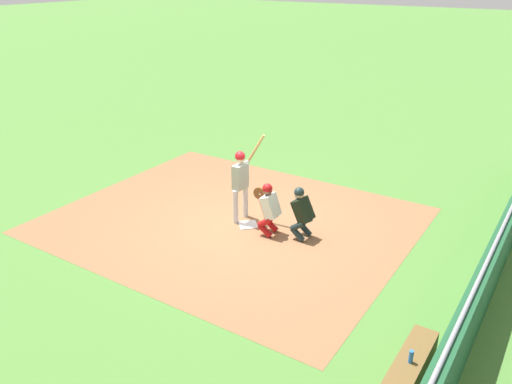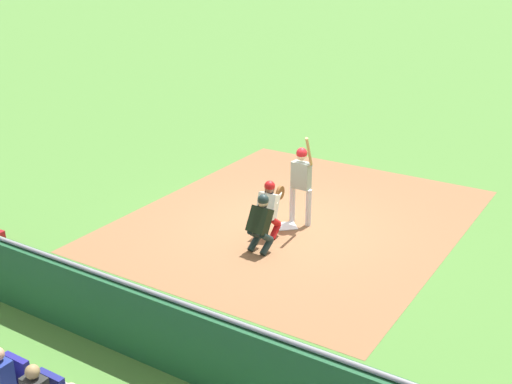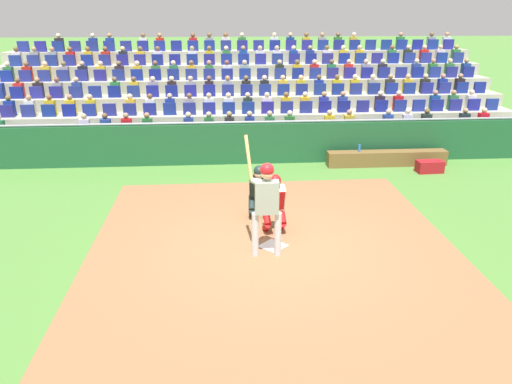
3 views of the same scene
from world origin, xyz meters
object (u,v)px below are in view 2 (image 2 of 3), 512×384
object	(u,v)px
catcher_crouching	(269,206)
water_bottle_on_bench	(14,256)
home_plate_marker	(286,226)
batter_at_plate	(301,177)
home_plate_umpire	(261,221)

from	to	relation	value
catcher_crouching	water_bottle_on_bench	bearing A→B (deg)	-124.48
catcher_crouching	water_bottle_on_bench	size ratio (longest dim) A/B	6.21
home_plate_marker	catcher_crouching	size ratio (longest dim) A/B	0.34
home_plate_marker	batter_at_plate	bearing A→B (deg)	61.69
home_plate_umpire	water_bottle_on_bench	distance (m)	4.87
home_plate_umpire	water_bottle_on_bench	bearing A→B (deg)	-131.90
home_plate_marker	catcher_crouching	world-z (taller)	catcher_crouching
batter_at_plate	home_plate_umpire	xyz separation A→B (m)	(-0.01, -1.71, -0.45)
home_plate_marker	home_plate_umpire	distance (m)	1.55
home_plate_marker	water_bottle_on_bench	distance (m)	5.90
batter_at_plate	catcher_crouching	xyz separation A→B (m)	(-0.26, -0.96, -0.42)
home_plate_marker	catcher_crouching	distance (m)	0.95
home_plate_umpire	water_bottle_on_bench	world-z (taller)	home_plate_umpire
home_plate_umpire	batter_at_plate	bearing A→B (deg)	89.73
catcher_crouching	home_plate_umpire	xyz separation A→B (m)	(0.25, -0.75, -0.03)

